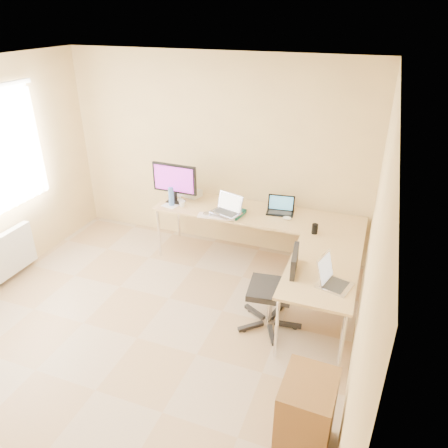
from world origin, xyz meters
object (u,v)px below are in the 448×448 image
at_px(laptop_center, 226,205).
at_px(mug, 182,204).
at_px(monitor, 175,183).
at_px(laptop_black, 280,206).
at_px(keyboard, 217,216).
at_px(desk_return, 319,298).
at_px(cabinet, 306,415).
at_px(desk_main, 257,238).
at_px(laptop_return, 336,276).
at_px(water_bottle, 171,197).
at_px(office_chair, 270,286).
at_px(desk_fan, 180,192).

bearing_deg(laptop_center, mug, -169.34).
distance_m(monitor, laptop_black, 1.41).
height_order(laptop_center, keyboard, laptop_center).
relative_size(desk_return, cabinet, 2.00).
xyz_separation_m(monitor, keyboard, (0.69, -0.24, -0.26)).
xyz_separation_m(desk_main, monitor, (-1.13, -0.05, 0.63)).
bearing_deg(keyboard, monitor, 151.60).
height_order(laptop_black, cabinet, laptop_black).
xyz_separation_m(laptop_black, laptop_return, (0.86, -1.36, 0.01)).
bearing_deg(desk_return, laptop_center, 149.88).
bearing_deg(keyboard, laptop_black, 19.98).
bearing_deg(water_bottle, desk_return, -21.48).
bearing_deg(laptop_center, cabinet, -39.11).
relative_size(office_chair, cabinet, 1.47).
distance_m(keyboard, desk_fan, 0.72).
xyz_separation_m(desk_main, water_bottle, (-1.13, -0.17, 0.49)).
distance_m(desk_return, keyboard, 1.62).
height_order(monitor, office_chair, monitor).
relative_size(laptop_black, keyboard, 0.71).
height_order(desk_main, desk_fan, desk_fan).
height_order(keyboard, office_chair, office_chair).
distance_m(desk_return, monitor, 2.39).
bearing_deg(monitor, keyboard, -17.44).
bearing_deg(desk_return, water_bottle, 158.52).
distance_m(keyboard, water_bottle, 0.71).
bearing_deg(laptop_return, water_bottle, 79.41).
bearing_deg(laptop_black, laptop_center, -158.37).
distance_m(desk_main, desk_fan, 1.19).
relative_size(water_bottle, cabinet, 0.39).
relative_size(desk_main, mug, 30.72).
height_order(water_bottle, office_chair, water_bottle).
relative_size(laptop_center, desk_fan, 1.44).
height_order(mug, desk_fan, desk_fan).
relative_size(desk_return, office_chair, 1.36).
height_order(monitor, laptop_center, monitor).
xyz_separation_m(laptop_center, keyboard, (-0.10, -0.06, -0.15)).
relative_size(laptop_return, cabinet, 0.53).
xyz_separation_m(desk_main, desk_fan, (-1.09, 0.00, 0.49)).
distance_m(mug, desk_fan, 0.21).
relative_size(laptop_center, laptop_return, 1.03).
bearing_deg(desk_fan, laptop_center, -9.69).
distance_m(laptop_black, water_bottle, 1.42).
height_order(desk_main, laptop_center, laptop_center).
xyz_separation_m(desk_return, monitor, (-2.10, 0.95, 0.63)).
distance_m(monitor, laptop_return, 2.56).
bearing_deg(laptop_center, laptop_black, 46.11).
bearing_deg(laptop_center, monitor, -175.41).
relative_size(desk_return, laptop_return, 3.74).
relative_size(mug, laptop_return, 0.25).
height_order(laptop_black, desk_fan, desk_fan).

